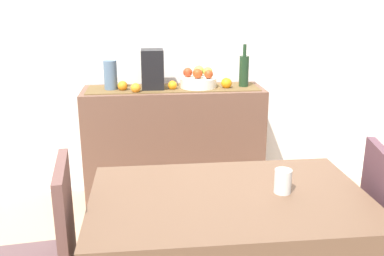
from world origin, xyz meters
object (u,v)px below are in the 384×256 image
fruit_bowl (198,82)px  ceramic_vase (111,75)px  sideboard_console (174,146)px  wine_bottle (244,71)px  coffee_maker (152,69)px  coffee_cup (283,181)px

fruit_bowl → ceramic_vase: 0.64m
sideboard_console → wine_bottle: bearing=0.0°
coffee_maker → ceramic_vase: coffee_maker is taller
ceramic_vase → wine_bottle: bearing=0.0°
coffee_cup → fruit_bowl: bearing=96.9°
sideboard_console → ceramic_vase: (-0.45, 0.00, 0.56)m
fruit_bowl → ceramic_vase: size_ratio=1.25×
sideboard_console → wine_bottle: (0.53, 0.00, 0.57)m
sideboard_console → ceramic_vase: 0.72m
wine_bottle → ceramic_vase: 0.98m
wine_bottle → coffee_maker: size_ratio=1.10×
sideboard_console → coffee_maker: coffee_maker is taller
fruit_bowl → coffee_cup: bearing=-83.1°
fruit_bowl → wine_bottle: bearing=0.0°
ceramic_vase → coffee_cup: ceramic_vase is taller
ceramic_vase → sideboard_console: bearing=0.0°
fruit_bowl → coffee_maker: (-0.34, 0.00, 0.10)m
coffee_maker → coffee_cup: bearing=-70.8°
sideboard_console → coffee_cup: bearing=-76.1°
fruit_bowl → ceramic_vase: (-0.64, 0.00, 0.07)m
coffee_maker → coffee_cup: size_ratio=2.77×
coffee_cup → sideboard_console: bearing=103.9°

